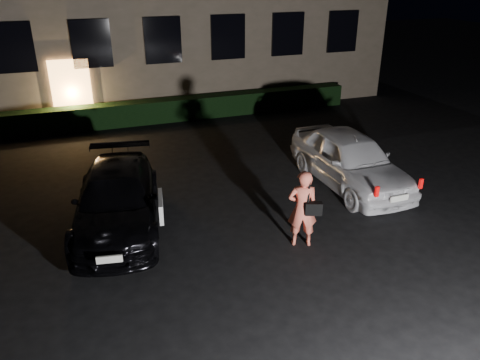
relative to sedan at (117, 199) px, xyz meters
name	(u,v)px	position (x,y,z in m)	size (l,w,h in m)	color
ground	(282,264)	(2.89, -2.79, -0.66)	(80.00, 80.00, 0.00)	black
hedge	(170,110)	(2.89, 7.71, -0.23)	(15.00, 0.70, 0.85)	black
sedan	(117,199)	(0.00, 0.00, 0.00)	(2.61, 4.77, 1.31)	black
hatch	(350,159)	(6.22, 0.10, 0.09)	(1.78, 4.38, 1.49)	white
man	(303,209)	(3.59, -2.23, 0.21)	(0.74, 0.62, 1.73)	#E3654F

